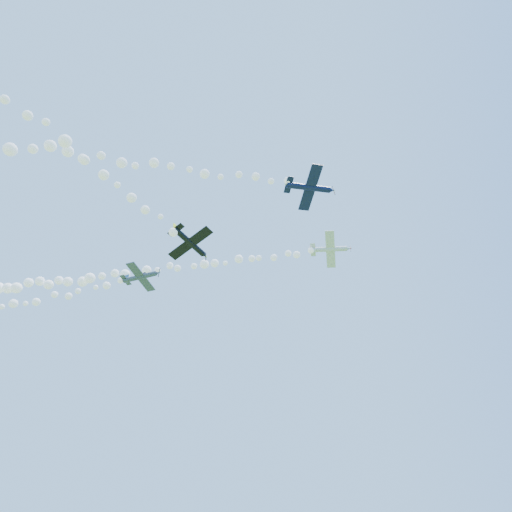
% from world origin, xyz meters
% --- Properties ---
extents(plane_white, '(7.22, 7.31, 2.82)m').
position_xyz_m(plane_white, '(14.78, 0.91, 52.21)').
color(plane_white, silver).
extents(smoke_trail_white, '(72.85, 5.21, 3.03)m').
position_xyz_m(smoke_trail_white, '(-23.79, -0.50, 51.93)').
color(smoke_trail_white, white).
extents(plane_navy, '(7.39, 7.81, 2.03)m').
position_xyz_m(plane_navy, '(12.90, -15.42, 49.61)').
color(plane_navy, '#0B1034').
extents(plane_grey, '(6.92, 7.34, 2.02)m').
position_xyz_m(plane_grey, '(-16.12, -5.59, 46.05)').
color(plane_grey, '#374050').
extents(plane_black, '(6.45, 6.08, 2.42)m').
position_xyz_m(plane_black, '(-3.03, -17.70, 39.79)').
color(plane_black, black).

